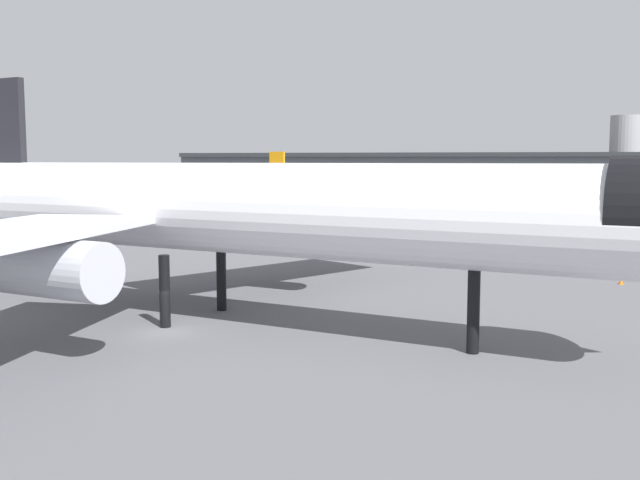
% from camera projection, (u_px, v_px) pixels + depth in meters
% --- Properties ---
extents(ground, '(900.00, 900.00, 0.00)m').
position_uv_depth(ground, '(165.00, 332.00, 48.21)').
color(ground, '#56565B').
extents(airliner_near_gate, '(61.58, 55.48, 17.60)m').
position_uv_depth(airliner_near_gate, '(221.00, 210.00, 50.46)').
color(airliner_near_gate, white).
rests_on(airliner_near_gate, ground).
extents(airliner_far_taxiway, '(44.81, 40.01, 13.24)m').
position_uv_depth(airliner_far_taxiway, '(329.00, 183.00, 175.45)').
color(airliner_far_taxiway, white).
rests_on(airliner_far_taxiway, ground).
extents(terminal_building, '(165.83, 42.23, 23.81)m').
position_uv_depth(terminal_building, '(456.00, 174.00, 224.58)').
color(terminal_building, slate).
rests_on(terminal_building, ground).
extents(baggage_cart_trailing, '(2.84, 2.87, 1.82)m').
position_uv_depth(baggage_cart_trailing, '(392.00, 251.00, 83.53)').
color(baggage_cart_trailing, black).
rests_on(baggage_cart_trailing, ground).
extents(traffic_cone_near_nose, '(0.45, 0.45, 0.57)m').
position_uv_depth(traffic_cone_near_nose, '(621.00, 281.00, 66.66)').
color(traffic_cone_near_nose, '#F2600C').
rests_on(traffic_cone_near_nose, ground).
extents(traffic_cone_wingtip, '(0.63, 0.63, 0.79)m').
position_uv_depth(traffic_cone_wingtip, '(26.00, 266.00, 75.22)').
color(traffic_cone_wingtip, '#F2600C').
rests_on(traffic_cone_wingtip, ground).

